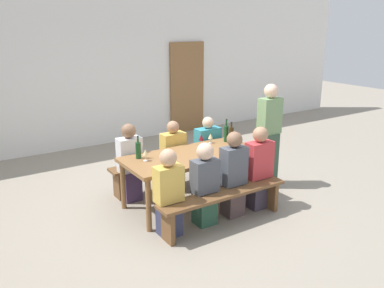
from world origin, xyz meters
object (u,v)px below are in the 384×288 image
object	(u,v)px
wine_bottle_0	(231,135)
seated_guest_far_1	(173,158)
wooden_door	(187,88)
seated_guest_near_2	(233,176)
wine_glass_3	(210,137)
bench_far	(166,166)
seated_guest_far_0	(130,164)
wine_glass_2	(201,138)
wine_glass_1	(208,150)
seated_guest_far_2	(208,152)
seated_guest_near_3	(259,170)
wine_bottle_2	(138,150)
seated_guest_near_0	(169,194)
wine_bottle_1	(226,133)
seated_guest_near_1	(205,185)
bench_near	(224,199)
standing_host	(268,137)
tasting_table	(192,159)
wine_glass_0	(145,153)

from	to	relation	value
wine_bottle_0	seated_guest_far_1	size ratio (longest dim) A/B	0.30
wooden_door	seated_guest_near_2	bearing A→B (deg)	-114.49
wine_glass_3	seated_guest_near_2	xyz separation A→B (m)	(-0.27, -0.90, -0.29)
bench_far	seated_guest_far_0	size ratio (longest dim) A/B	1.60
wine_glass_2	wine_glass_1	bearing A→B (deg)	-114.13
wine_glass_1	seated_guest_far_2	bearing A→B (deg)	54.80
bench_far	seated_guest_near_3	distance (m)	1.54
wine_bottle_2	seated_guest_near_0	bearing A→B (deg)	-91.29
wine_bottle_0	seated_guest_near_2	xyz separation A→B (m)	(-0.54, -0.74, -0.31)
wine_bottle_1	seated_guest_near_1	distance (m)	1.34
bench_near	wine_bottle_1	world-z (taller)	wine_bottle_1
wine_bottle_1	seated_guest_near_2	xyz separation A→B (m)	(-0.52, -0.84, -0.32)
wine_bottle_1	wine_bottle_2	distance (m)	1.49
wine_glass_1	seated_guest_far_1	size ratio (longest dim) A/B	0.13
bench_near	seated_guest_near_2	world-z (taller)	seated_guest_near_2
wine_glass_3	standing_host	bearing A→B (deg)	-23.33
wooden_door	standing_host	bearing A→B (deg)	-101.87
bench_far	seated_guest_near_0	size ratio (longest dim) A/B	1.67
wooden_door	tasting_table	world-z (taller)	wooden_door
bench_far	standing_host	size ratio (longest dim) A/B	1.13
wine_glass_3	seated_guest_near_3	world-z (taller)	seated_guest_near_3
bench_far	seated_guest_far_1	xyz separation A→B (m)	(0.04, -0.15, 0.17)
tasting_table	wine_glass_3	xyz separation A→B (m)	(0.53, 0.31, 0.18)
wine_bottle_2	wine_glass_3	bearing A→B (deg)	2.56
bench_far	seated_guest_far_2	xyz separation A→B (m)	(0.69, -0.15, 0.15)
wine_glass_1	tasting_table	bearing A→B (deg)	124.75
wine_bottle_2	wine_glass_3	xyz separation A→B (m)	(1.24, 0.06, -0.02)
wine_bottle_1	seated_guest_far_1	size ratio (longest dim) A/B	0.32
tasting_table	wine_bottle_2	bearing A→B (deg)	160.45
bench_far	seated_guest_far_2	world-z (taller)	seated_guest_far_2
seated_guest_near_0	seated_guest_far_2	xyz separation A→B (m)	(1.41, 1.20, -0.03)
wine_bottle_2	seated_guest_far_1	size ratio (longest dim) A/B	0.29
tasting_table	wine_glass_3	world-z (taller)	wine_glass_3
wine_bottle_1	wine_glass_0	size ratio (longest dim) A/B	2.24
seated_guest_near_0	seated_guest_far_0	size ratio (longest dim) A/B	0.96
wine_glass_2	seated_guest_near_3	bearing A→B (deg)	-66.78
bench_near	seated_guest_near_3	distance (m)	0.76
wine_bottle_1	seated_guest_far_0	world-z (taller)	seated_guest_far_0
seated_guest_near_1	standing_host	distance (m)	1.69
seated_guest_near_2	tasting_table	bearing A→B (deg)	24.05
seated_guest_near_3	wooden_door	bearing A→B (deg)	-19.10
wine_bottle_1	wine_glass_0	world-z (taller)	wine_bottle_1
seated_guest_near_1	seated_guest_near_3	distance (m)	0.91
wine_glass_3	seated_guest_far_1	xyz separation A→B (m)	(-0.49, 0.29, -0.33)
wine_glass_1	seated_guest_far_2	world-z (taller)	seated_guest_far_2
bench_far	seated_guest_near_2	bearing A→B (deg)	-78.78
tasting_table	seated_guest_near_2	distance (m)	0.66
wine_bottle_2	wine_glass_2	distance (m)	1.05
wine_glass_0	wine_glass_1	distance (m)	0.86
seated_guest_near_3	standing_host	distance (m)	0.89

